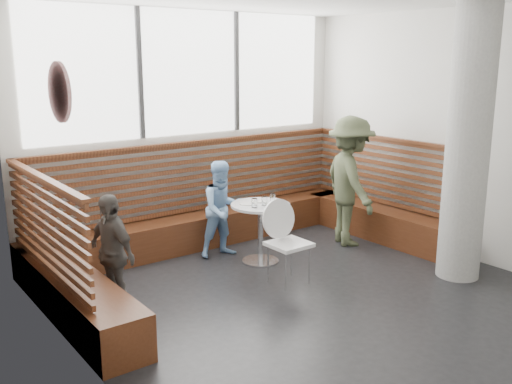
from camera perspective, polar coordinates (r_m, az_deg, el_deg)
room at (r=5.98m, az=5.74°, el=3.86°), size 5.00×5.00×3.20m
booth at (r=7.62m, az=-3.50°, el=-3.27°), size 5.00×2.50×1.44m
concrete_column at (r=7.01m, az=20.43°, el=4.46°), size 0.50×0.50×3.20m
wall_art at (r=4.99m, az=-19.07°, el=9.42°), size 0.03×0.50×0.50m
cafe_table at (r=7.25m, az=0.45°, el=-2.89°), size 0.75×0.75×0.77m
cafe_chair at (r=6.64m, az=2.90°, el=-4.29°), size 0.47×0.46×0.97m
adult_man at (r=8.02m, az=9.40°, el=1.07°), size 1.06×1.33×1.81m
child_back at (r=7.49m, az=-3.33°, el=-1.72°), size 0.68×0.56×1.28m
child_left at (r=6.08m, az=-14.26°, el=-5.90°), size 0.43×0.77×1.24m
plate_near at (r=7.19m, az=-0.92°, el=-1.16°), size 0.20×0.20×0.01m
plate_far at (r=7.32m, az=0.33°, el=-0.89°), size 0.22×0.22×0.02m
glass_left at (r=7.02m, az=-0.16°, el=-1.10°), size 0.07×0.07×0.11m
glass_mid at (r=7.13m, az=0.85°, el=-0.89°), size 0.07×0.07×0.11m
glass_right at (r=7.30m, az=1.66°, el=-0.56°), size 0.07×0.07×0.11m
menu_card at (r=7.07m, az=1.95°, el=-1.46°), size 0.20×0.16×0.00m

